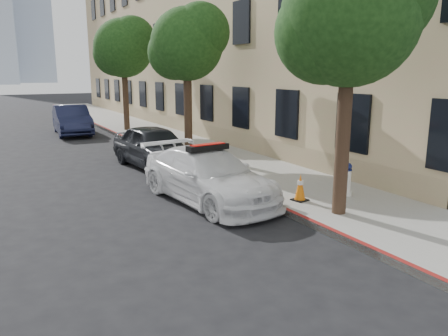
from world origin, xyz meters
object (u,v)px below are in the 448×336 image
parked_car_far (72,120)px  parked_car_mid (155,147)px  fire_hydrant (346,179)px  police_car (208,175)px  traffic_cone (300,187)px

parked_car_far → parked_car_mid: bearing=-81.0°
parked_car_mid → fire_hydrant: size_ratio=4.99×
police_car → fire_hydrant: (3.02, -1.66, -0.10)m
police_car → parked_car_mid: (0.18, 4.37, 0.05)m
parked_car_mid → fire_hydrant: bearing=-70.3°
parked_car_far → fire_hydrant: parked_car_far is taller
police_car → parked_car_mid: police_car is taller
police_car → traffic_cone: (1.73, -1.48, -0.18)m
police_car → parked_car_far: parked_car_far is taller
parked_car_mid → traffic_cone: bearing=-80.7°
fire_hydrant → traffic_cone: 1.30m
fire_hydrant → traffic_cone: bearing=155.3°
parked_car_far → traffic_cone: parked_car_far is taller
police_car → traffic_cone: bearing=-47.2°
police_car → fire_hydrant: bearing=-35.4°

